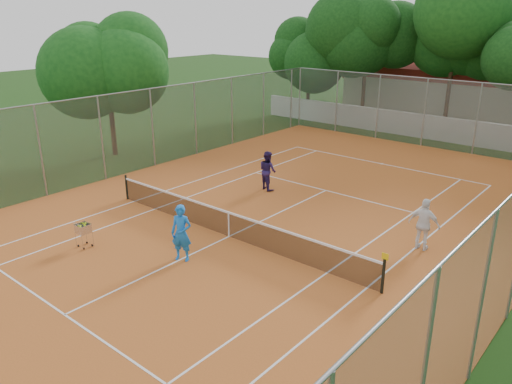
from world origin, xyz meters
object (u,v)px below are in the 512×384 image
Objects in this scene: tennis_net at (229,224)px; player_far_left at (268,170)px; player_far_right at (424,225)px; player_near at (181,233)px; ball_hopper at (84,235)px; clubhouse at (461,85)px.

player_far_left is (-2.14, 4.87, 0.39)m from tennis_net.
player_near is at bearing 42.78° from player_far_right.
player_far_right is at bearing 20.54° from player_near.
player_near is at bearing 125.05° from player_far_left.
player_near is at bearing 13.04° from ball_hopper.
ball_hopper is (-3.25, -1.51, -0.48)m from player_near.
player_far_left is at bearing 71.11° from ball_hopper.
player_far_right is at bearing 31.22° from tennis_net.
player_far_left is at bearing -90.33° from clubhouse.
player_near is (0.05, -2.25, 0.45)m from tennis_net.
tennis_net is at bearing 66.39° from player_near.
ball_hopper is (-3.20, -3.76, -0.03)m from tennis_net.
clubhouse is at bearing 68.96° from player_near.
clubhouse is 32.83m from ball_hopper.
player_near is (2.05, -31.25, -1.24)m from clubhouse.
player_far_right is at bearing -172.43° from player_far_left.
clubhouse is 24.16m from player_far_left.
player_near reaches higher than ball_hopper.
player_far_right is 11.44m from ball_hopper.
player_far_left is at bearing 113.72° from tennis_net.
tennis_net reaches higher than ball_hopper.
tennis_net is at bearing -86.05° from clubhouse.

